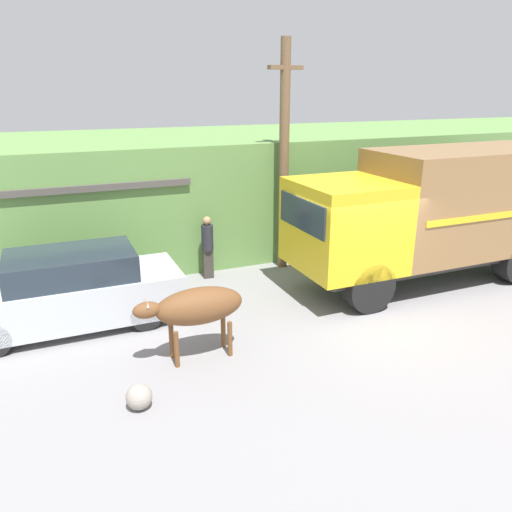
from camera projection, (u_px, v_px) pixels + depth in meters
The scene contains 9 objects.
ground_plane at pixel (363, 309), 11.21m from camera, with size 60.00×60.00×0.00m, color gray.
hillside_embankment at pixel (247, 184), 16.71m from camera, with size 32.00×6.51×3.34m.
building_backdrop at pixel (77, 226), 13.00m from camera, with size 5.45×2.70×2.59m.
cargo_truck at pixel (437, 210), 12.34m from camera, with size 7.25×2.39×3.31m.
brown_cow at pixel (197, 307), 8.93m from camera, with size 1.99×0.67×1.36m.
parked_suv at pixel (69, 291), 10.20m from camera, with size 4.53×1.76×1.60m.
pedestrian_on_hill at pixel (208, 244), 12.80m from camera, with size 0.33×0.33×1.65m.
utility_pole at pixel (284, 155), 12.97m from camera, with size 0.90×0.26×5.91m.
roadside_rock at pixel (139, 397), 7.70m from camera, with size 0.41×0.41×0.41m.
Camera 1 is at (-6.21, -8.48, 4.74)m, focal length 35.00 mm.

